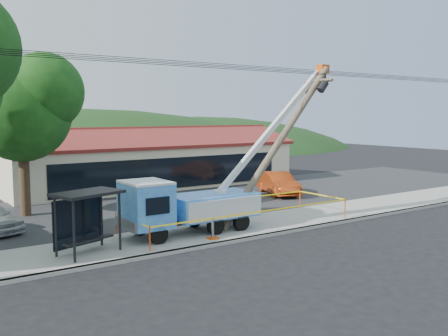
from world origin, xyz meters
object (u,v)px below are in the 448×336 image
at_px(leaning_pole, 283,136).
at_px(car_red, 278,196).
at_px(bus_shelter, 85,208).
at_px(utility_truck, 190,203).

bearing_deg(leaning_pole, car_red, 50.59).
height_order(bus_shelter, car_red, bus_shelter).
relative_size(utility_truck, leaning_pole, 1.45).
bearing_deg(car_red, bus_shelter, -137.17).
height_order(utility_truck, car_red, utility_truck).
bearing_deg(bus_shelter, utility_truck, -11.40).
relative_size(bus_shelter, car_red, 0.62).
height_order(leaning_pole, car_red, leaning_pole).
bearing_deg(utility_truck, bus_shelter, -174.21).
xyz_separation_m(bus_shelter, car_red, (15.96, 6.87, -1.96)).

